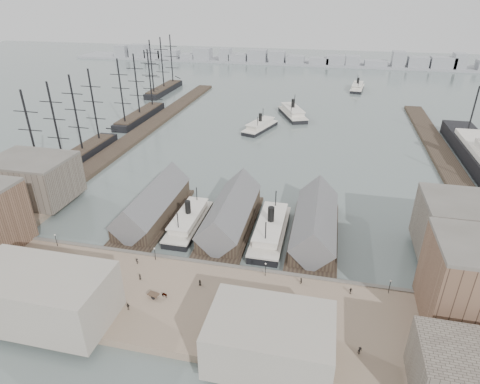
% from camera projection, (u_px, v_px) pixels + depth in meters
% --- Properties ---
extents(ground, '(900.00, 900.00, 0.00)m').
position_uv_depth(ground, '(216.00, 258.00, 112.25)').
color(ground, '#54615F').
rests_on(ground, ground).
extents(quay, '(180.00, 30.00, 2.00)m').
position_uv_depth(quay, '(193.00, 304.00, 94.39)').
color(quay, '#7F6955').
rests_on(quay, ground).
extents(seawall, '(180.00, 1.20, 2.30)m').
position_uv_depth(seawall, '(211.00, 266.00, 107.20)').
color(seawall, '#59544C').
rests_on(seawall, ground).
extents(west_wharf, '(10.00, 220.00, 1.60)m').
position_uv_depth(west_wharf, '(144.00, 130.00, 212.33)').
color(west_wharf, '#2D231C').
rests_on(west_wharf, ground).
extents(east_wharf, '(10.00, 180.00, 1.60)m').
position_uv_depth(east_wharf, '(444.00, 160.00, 174.82)').
color(east_wharf, '#2D231C').
rests_on(east_wharf, ground).
extents(ferry_shed_west, '(14.00, 42.00, 12.60)m').
position_uv_depth(ferry_shed_west, '(153.00, 206.00, 129.97)').
color(ferry_shed_west, '#2D231C').
rests_on(ferry_shed_west, ground).
extents(ferry_shed_center, '(14.00, 42.00, 12.60)m').
position_uv_depth(ferry_shed_center, '(231.00, 214.00, 124.84)').
color(ferry_shed_center, '#2D231C').
rests_on(ferry_shed_center, ground).
extents(ferry_shed_east, '(14.00, 42.00, 12.60)m').
position_uv_depth(ferry_shed_east, '(315.00, 224.00, 119.71)').
color(ferry_shed_east, '#2D231C').
rests_on(ferry_shed_east, ground).
extents(warehouse_west_back, '(26.00, 20.00, 14.00)m').
position_uv_depth(warehouse_west_back, '(34.00, 179.00, 137.66)').
color(warehouse_west_back, '#60564C').
rests_on(warehouse_west_back, west_land).
extents(warehouse_east_back, '(28.00, 20.00, 15.00)m').
position_uv_depth(warehouse_east_back, '(474.00, 230.00, 107.60)').
color(warehouse_east_back, '#60564C').
rests_on(warehouse_east_back, east_land).
extents(street_bldg_center, '(24.00, 16.00, 10.00)m').
position_uv_depth(street_bldg_center, '(270.00, 339.00, 77.30)').
color(street_bldg_center, gray).
rests_on(street_bldg_center, quay).
extents(street_bldg_west, '(30.00, 16.00, 12.00)m').
position_uv_depth(street_bldg_west, '(42.00, 296.00, 86.71)').
color(street_bldg_west, gray).
rests_on(street_bldg_west, quay).
extents(street_bldg_east, '(18.00, 14.00, 11.00)m').
position_uv_depth(street_bldg_east, '(469.00, 376.00, 69.29)').
color(street_bldg_east, '#60564C').
rests_on(street_bldg_east, quay).
extents(lamp_post_far_w, '(0.44, 0.44, 3.92)m').
position_uv_depth(lamp_post_far_w, '(56.00, 238.00, 112.91)').
color(lamp_post_far_w, black).
rests_on(lamp_post_far_w, quay).
extents(lamp_post_near_w, '(0.44, 0.44, 3.92)m').
position_uv_depth(lamp_post_near_w, '(155.00, 252.00, 106.99)').
color(lamp_post_near_w, black).
rests_on(lamp_post_near_w, quay).
extents(lamp_post_near_e, '(0.44, 0.44, 3.92)m').
position_uv_depth(lamp_post_near_e, '(266.00, 267.00, 101.07)').
color(lamp_post_near_e, black).
rests_on(lamp_post_near_e, quay).
extents(lamp_post_far_e, '(0.44, 0.44, 3.92)m').
position_uv_depth(lamp_post_far_e, '(390.00, 284.00, 95.15)').
color(lamp_post_far_e, black).
rests_on(lamp_post_far_e, quay).
extents(far_shore, '(500.00, 40.00, 15.72)m').
position_uv_depth(far_shore, '(305.00, 60.00, 401.67)').
color(far_shore, gray).
rests_on(far_shore, ground).
extents(ferry_docked_west, '(8.14, 27.14, 9.69)m').
position_uv_depth(ferry_docked_west, '(189.00, 220.00, 126.18)').
color(ferry_docked_west, black).
rests_on(ferry_docked_west, ground).
extents(ferry_docked_east, '(9.04, 30.14, 10.77)m').
position_uv_depth(ferry_docked_east, '(270.00, 229.00, 120.97)').
color(ferry_docked_east, black).
rests_on(ferry_docked_east, ground).
extents(ferry_open_near, '(16.06, 27.99, 9.58)m').
position_uv_depth(ferry_open_near, '(260.00, 126.00, 213.74)').
color(ferry_open_near, black).
rests_on(ferry_open_near, ground).
extents(ferry_open_mid, '(20.69, 32.41, 11.15)m').
position_uv_depth(ferry_open_mid, '(293.00, 113.00, 235.72)').
color(ferry_open_mid, black).
rests_on(ferry_open_mid, ground).
extents(ferry_open_far, '(11.45, 27.96, 9.70)m').
position_uv_depth(ferry_open_far, '(357.00, 87.00, 298.68)').
color(ferry_open_far, black).
rests_on(ferry_open_far, ground).
extents(sailing_ship_near, '(8.81, 60.71, 36.23)m').
position_uv_depth(sailing_ship_near, '(74.00, 157.00, 172.88)').
color(sailing_ship_near, black).
rests_on(sailing_ship_near, ground).
extents(sailing_ship_mid, '(8.86, 51.20, 36.43)m').
position_uv_depth(sailing_ship_mid, '(140.00, 115.00, 231.47)').
color(sailing_ship_mid, black).
rests_on(sailing_ship_mid, ground).
extents(sailing_ship_far, '(9.23, 51.30, 37.96)m').
position_uv_depth(sailing_ship_far, '(164.00, 88.00, 293.13)').
color(sailing_ship_far, black).
rests_on(sailing_ship_far, ground).
extents(tram, '(3.54, 10.61, 3.71)m').
position_uv_depth(tram, '(453.00, 317.00, 86.63)').
color(tram, black).
rests_on(tram, quay).
extents(horse_cart_left, '(4.20, 4.10, 1.42)m').
position_uv_depth(horse_cart_left, '(59.00, 275.00, 101.20)').
color(horse_cart_left, black).
rests_on(horse_cart_left, quay).
extents(horse_cart_center, '(4.88, 2.13, 1.44)m').
position_uv_depth(horse_cart_center, '(160.00, 295.00, 94.62)').
color(horse_cart_center, black).
rests_on(horse_cart_center, quay).
extents(horse_cart_right, '(4.58, 1.58, 1.60)m').
position_uv_depth(horse_cart_right, '(229.00, 299.00, 93.35)').
color(horse_cart_right, black).
rests_on(horse_cart_right, quay).
extents(pedestrian_0, '(0.70, 0.56, 1.76)m').
position_uv_depth(pedestrian_0, '(9.00, 252.00, 110.16)').
color(pedestrian_0, black).
rests_on(pedestrian_0, quay).
extents(pedestrian_1, '(0.76, 0.89, 1.59)m').
position_uv_depth(pedestrian_1, '(18.00, 278.00, 100.32)').
color(pedestrian_1, black).
rests_on(pedestrian_1, quay).
extents(pedestrian_2, '(1.22, 0.98, 1.65)m').
position_uv_depth(pedestrian_2, '(137.00, 261.00, 106.31)').
color(pedestrian_2, black).
rests_on(pedestrian_2, quay).
extents(pedestrian_3, '(1.02, 0.50, 1.69)m').
position_uv_depth(pedestrian_3, '(128.00, 306.00, 91.14)').
color(pedestrian_3, black).
rests_on(pedestrian_3, quay).
extents(pedestrian_4, '(0.92, 0.75, 1.62)m').
position_uv_depth(pedestrian_4, '(200.00, 283.00, 98.57)').
color(pedestrian_4, black).
rests_on(pedestrian_4, quay).
extents(pedestrian_5, '(0.69, 0.71, 1.57)m').
position_uv_depth(pedestrian_5, '(258.00, 303.00, 92.11)').
color(pedestrian_5, black).
rests_on(pedestrian_5, quay).
extents(pedestrian_6, '(0.99, 1.02, 1.65)m').
position_uv_depth(pedestrian_6, '(301.00, 281.00, 99.18)').
color(pedestrian_6, black).
rests_on(pedestrian_6, quay).
extents(pedestrian_7, '(1.29, 1.24, 1.77)m').
position_uv_depth(pedestrian_7, '(360.00, 351.00, 79.91)').
color(pedestrian_7, black).
rests_on(pedestrian_7, quay).
extents(pedestrian_8, '(1.09, 0.68, 1.73)m').
position_uv_depth(pedestrian_8, '(351.00, 291.00, 95.84)').
color(pedestrian_8, black).
rests_on(pedestrian_8, quay).
extents(pedestrian_9, '(1.02, 0.93, 1.75)m').
position_uv_depth(pedestrian_9, '(415.00, 350.00, 80.10)').
color(pedestrian_9, black).
rests_on(pedestrian_9, quay).
extents(pedestrian_10, '(0.69, 0.86, 1.68)m').
position_uv_depth(pedestrian_10, '(6.00, 275.00, 101.22)').
color(pedestrian_10, black).
rests_on(pedestrian_10, quay).
extents(pedestrian_11, '(0.85, 0.91, 1.56)m').
position_uv_depth(pedestrian_11, '(140.00, 277.00, 100.64)').
color(pedestrian_11, black).
rests_on(pedestrian_11, quay).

